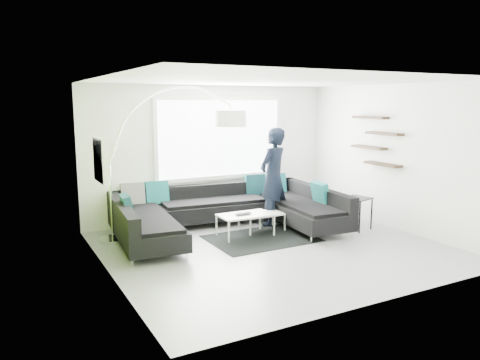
% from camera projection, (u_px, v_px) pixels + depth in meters
% --- Properties ---
extents(ground, '(5.50, 5.50, 0.00)m').
position_uv_depth(ground, '(273.00, 248.00, 7.99)').
color(ground, gray).
rests_on(ground, ground).
extents(room_shell, '(5.54, 5.04, 2.82)m').
position_uv_depth(room_shell, '(270.00, 141.00, 7.89)').
color(room_shell, white).
rests_on(room_shell, ground).
extents(sectional_sofa, '(4.32, 2.90, 0.89)m').
position_uv_depth(sectional_sofa, '(227.00, 213.00, 8.81)').
color(sectional_sofa, black).
rests_on(sectional_sofa, ground).
extents(rug, '(1.89, 1.38, 0.01)m').
position_uv_depth(rug, '(261.00, 238.00, 8.50)').
color(rug, black).
rests_on(rug, ground).
extents(coffee_table, '(1.27, 0.74, 0.41)m').
position_uv_depth(coffee_table, '(254.00, 223.00, 8.83)').
color(coffee_table, white).
rests_on(coffee_table, ground).
extents(arc_lamp, '(2.73, 1.51, 2.75)m').
position_uv_depth(arc_lamp, '(110.00, 165.00, 8.14)').
color(arc_lamp, silver).
rests_on(arc_lamp, ground).
extents(side_table, '(0.56, 0.56, 0.63)m').
position_uv_depth(side_table, '(356.00, 213.00, 9.10)').
color(side_table, black).
rests_on(side_table, ground).
extents(person, '(1.07, 1.01, 1.96)m').
position_uv_depth(person, '(273.00, 177.00, 9.34)').
color(person, black).
rests_on(person, ground).
extents(laptop, '(0.34, 0.23, 0.03)m').
position_uv_depth(laptop, '(245.00, 215.00, 8.53)').
color(laptop, black).
rests_on(laptop, coffee_table).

